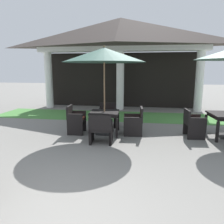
{
  "coord_description": "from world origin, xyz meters",
  "views": [
    {
      "loc": [
        1.36,
        -2.09,
        2.03
      ],
      "look_at": [
        0.4,
        4.0,
        0.84
      ],
      "focal_mm": 35.36,
      "sensor_mm": 36.0,
      "label": 1
    }
  ],
  "objects_px": {
    "patio_chair_near_foreground_north": "(107,115)",
    "patio_chair_near_foreground_west": "(76,120)",
    "patio_chair_near_foreground_south": "(101,129)",
    "patio_chair_mid_left_west": "(193,124)",
    "patio_table_near_foreground": "(105,115)",
    "patio_umbrella_near_foreground": "(104,56)",
    "patio_chair_near_foreground_east": "(134,122)"
  },
  "relations": [
    {
      "from": "patio_chair_near_foreground_east",
      "to": "patio_chair_mid_left_west",
      "type": "bearing_deg",
      "value": -95.18
    },
    {
      "from": "patio_chair_near_foreground_south",
      "to": "patio_chair_near_foreground_east",
      "type": "relative_size",
      "value": 0.96
    },
    {
      "from": "patio_umbrella_near_foreground",
      "to": "patio_chair_near_foreground_south",
      "type": "bearing_deg",
      "value": -85.32
    },
    {
      "from": "patio_chair_near_foreground_south",
      "to": "patio_chair_near_foreground_east",
      "type": "distance_m",
      "value": 1.34
    },
    {
      "from": "patio_table_near_foreground",
      "to": "patio_chair_near_foreground_south",
      "type": "height_order",
      "value": "patio_chair_near_foreground_south"
    },
    {
      "from": "patio_chair_near_foreground_north",
      "to": "patio_chair_near_foreground_east",
      "type": "distance_m",
      "value": 1.33
    },
    {
      "from": "patio_chair_near_foreground_south",
      "to": "patio_chair_near_foreground_north",
      "type": "xyz_separation_m",
      "value": [
        -0.15,
        1.88,
        0.01
      ]
    },
    {
      "from": "patio_umbrella_near_foreground",
      "to": "patio_chair_near_foreground_north",
      "type": "height_order",
      "value": "patio_umbrella_near_foreground"
    },
    {
      "from": "patio_chair_near_foreground_north",
      "to": "patio_chair_near_foreground_west",
      "type": "bearing_deg",
      "value": 44.93
    },
    {
      "from": "patio_table_near_foreground",
      "to": "patio_chair_near_foreground_north",
      "type": "height_order",
      "value": "patio_chair_near_foreground_north"
    },
    {
      "from": "patio_chair_near_foreground_north",
      "to": "patio_chair_mid_left_west",
      "type": "height_order",
      "value": "patio_chair_mid_left_west"
    },
    {
      "from": "patio_table_near_foreground",
      "to": "patio_chair_mid_left_west",
      "type": "bearing_deg",
      "value": 1.3
    },
    {
      "from": "patio_umbrella_near_foreground",
      "to": "patio_chair_near_foreground_south",
      "type": "xyz_separation_m",
      "value": [
        0.08,
        -0.94,
        -2.05
      ]
    },
    {
      "from": "patio_table_near_foreground",
      "to": "patio_umbrella_near_foreground",
      "type": "xyz_separation_m",
      "value": [
        0.0,
        0.0,
        1.82
      ]
    },
    {
      "from": "patio_umbrella_near_foreground",
      "to": "patio_chair_mid_left_west",
      "type": "distance_m",
      "value": 3.41
    },
    {
      "from": "patio_table_near_foreground",
      "to": "patio_chair_near_foreground_west",
      "type": "height_order",
      "value": "patio_chair_near_foreground_west"
    },
    {
      "from": "patio_chair_near_foreground_west",
      "to": "patio_chair_mid_left_west",
      "type": "height_order",
      "value": "patio_chair_near_foreground_west"
    },
    {
      "from": "patio_umbrella_near_foreground",
      "to": "patio_chair_near_foreground_east",
      "type": "xyz_separation_m",
      "value": [
        0.94,
        0.08,
        -2.05
      ]
    },
    {
      "from": "patio_table_near_foreground",
      "to": "patio_chair_near_foreground_west",
      "type": "bearing_deg",
      "value": -175.32
    },
    {
      "from": "patio_table_near_foreground",
      "to": "patio_chair_mid_left_west",
      "type": "distance_m",
      "value": 2.74
    },
    {
      "from": "patio_chair_near_foreground_south",
      "to": "patio_chair_near_foreground_north",
      "type": "relative_size",
      "value": 1.01
    },
    {
      "from": "patio_chair_near_foreground_east",
      "to": "patio_chair_near_foreground_west",
      "type": "bearing_deg",
      "value": 90.0
    },
    {
      "from": "patio_table_near_foreground",
      "to": "patio_chair_mid_left_west",
      "type": "height_order",
      "value": "patio_chair_mid_left_west"
    },
    {
      "from": "patio_table_near_foreground",
      "to": "patio_chair_near_foreground_east",
      "type": "height_order",
      "value": "patio_chair_near_foreground_east"
    },
    {
      "from": "patio_chair_near_foreground_south",
      "to": "patio_chair_mid_left_west",
      "type": "xyz_separation_m",
      "value": [
        2.66,
        1.0,
        0.02
      ]
    },
    {
      "from": "patio_umbrella_near_foreground",
      "to": "patio_chair_near_foreground_east",
      "type": "bearing_deg",
      "value": 4.68
    },
    {
      "from": "patio_table_near_foreground",
      "to": "patio_chair_near_foreground_east",
      "type": "distance_m",
      "value": 0.97
    },
    {
      "from": "patio_chair_near_foreground_west",
      "to": "patio_umbrella_near_foreground",
      "type": "bearing_deg",
      "value": 90.0
    },
    {
      "from": "patio_chair_near_foreground_south",
      "to": "patio_chair_near_foreground_north",
      "type": "bearing_deg",
      "value": 90.0
    },
    {
      "from": "patio_table_near_foreground",
      "to": "patio_chair_near_foreground_north",
      "type": "distance_m",
      "value": 0.96
    },
    {
      "from": "patio_chair_near_foreground_west",
      "to": "patio_chair_near_foreground_east",
      "type": "bearing_deg",
      "value": 90.0
    },
    {
      "from": "patio_table_near_foreground",
      "to": "patio_chair_near_foreground_north",
      "type": "xyz_separation_m",
      "value": [
        -0.08,
        0.94,
        -0.21
      ]
    }
  ]
}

